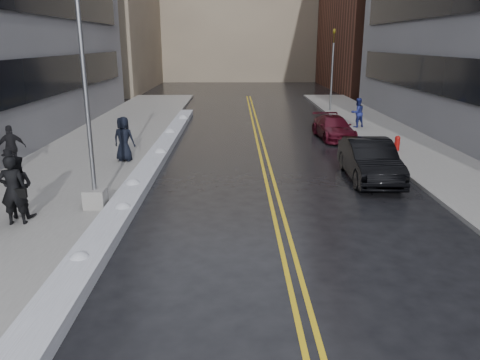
{
  "coord_description": "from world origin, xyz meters",
  "views": [
    {
      "loc": [
        1.14,
        -12.11,
        5.21
      ],
      "look_at": [
        1.28,
        1.13,
        1.3
      ],
      "focal_mm": 35.0,
      "sensor_mm": 36.0,
      "label": 1
    }
  ],
  "objects_px": {
    "pedestrian_east": "(358,113)",
    "pedestrian_d": "(12,148)",
    "lamppost": "(89,134)",
    "fire_hydrant": "(397,142)",
    "pedestrian_fedora": "(13,190)",
    "pedestrian_b": "(18,187)",
    "pedestrian_c": "(124,139)",
    "car_maroon": "(333,128)",
    "car_black": "(370,160)",
    "traffic_signal": "(332,67)"
  },
  "relations": [
    {
      "from": "traffic_signal",
      "to": "car_maroon",
      "type": "bearing_deg",
      "value": -100.17
    },
    {
      "from": "pedestrian_b",
      "to": "fire_hydrant",
      "type": "bearing_deg",
      "value": -143.51
    },
    {
      "from": "pedestrian_fedora",
      "to": "pedestrian_east",
      "type": "height_order",
      "value": "pedestrian_fedora"
    },
    {
      "from": "lamppost",
      "to": "pedestrian_d",
      "type": "bearing_deg",
      "value": 135.07
    },
    {
      "from": "pedestrian_b",
      "to": "car_maroon",
      "type": "height_order",
      "value": "pedestrian_b"
    },
    {
      "from": "pedestrian_east",
      "to": "car_maroon",
      "type": "xyz_separation_m",
      "value": [
        -2.03,
        -2.84,
        -0.42
      ]
    },
    {
      "from": "fire_hydrant",
      "to": "pedestrian_b",
      "type": "height_order",
      "value": "pedestrian_b"
    },
    {
      "from": "fire_hydrant",
      "to": "pedestrian_b",
      "type": "xyz_separation_m",
      "value": [
        -14.32,
        -8.79,
        0.54
      ]
    },
    {
      "from": "pedestrian_c",
      "to": "car_maroon",
      "type": "bearing_deg",
      "value": -138.65
    },
    {
      "from": "lamppost",
      "to": "fire_hydrant",
      "type": "xyz_separation_m",
      "value": [
        12.3,
        8.0,
        -1.98
      ]
    },
    {
      "from": "fire_hydrant",
      "to": "car_black",
      "type": "bearing_deg",
      "value": -120.13
    },
    {
      "from": "car_black",
      "to": "car_maroon",
      "type": "xyz_separation_m",
      "value": [
        0.25,
        8.17,
        -0.17
      ]
    },
    {
      "from": "traffic_signal",
      "to": "pedestrian_east",
      "type": "bearing_deg",
      "value": -88.58
    },
    {
      "from": "pedestrian_b",
      "to": "pedestrian_c",
      "type": "bearing_deg",
      "value": -97.89
    },
    {
      "from": "lamppost",
      "to": "traffic_signal",
      "type": "bearing_deg",
      "value": 61.79
    },
    {
      "from": "pedestrian_d",
      "to": "car_maroon",
      "type": "relative_size",
      "value": 0.43
    },
    {
      "from": "pedestrian_d",
      "to": "lamppost",
      "type": "bearing_deg",
      "value": 111.83
    },
    {
      "from": "pedestrian_east",
      "to": "pedestrian_b",
      "type": "bearing_deg",
      "value": 26.86
    },
    {
      "from": "fire_hydrant",
      "to": "pedestrian_fedora",
      "type": "relative_size",
      "value": 0.36
    },
    {
      "from": "pedestrian_c",
      "to": "pedestrian_d",
      "type": "distance_m",
      "value": 4.49
    },
    {
      "from": "pedestrian_fedora",
      "to": "fire_hydrant",
      "type": "bearing_deg",
      "value": -156.21
    },
    {
      "from": "pedestrian_fedora",
      "to": "car_maroon",
      "type": "xyz_separation_m",
      "value": [
        11.83,
        13.07,
        -0.55
      ]
    },
    {
      "from": "traffic_signal",
      "to": "pedestrian_east",
      "type": "xyz_separation_m",
      "value": [
        0.19,
        -7.47,
        -2.36
      ]
    },
    {
      "from": "pedestrian_b",
      "to": "pedestrian_d",
      "type": "xyz_separation_m",
      "value": [
        -2.68,
        5.48,
        -0.02
      ]
    },
    {
      "from": "traffic_signal",
      "to": "pedestrian_c",
      "type": "height_order",
      "value": "traffic_signal"
    },
    {
      "from": "pedestrian_b",
      "to": "lamppost",
      "type": "bearing_deg",
      "value": -153.6
    },
    {
      "from": "traffic_signal",
      "to": "pedestrian_fedora",
      "type": "height_order",
      "value": "traffic_signal"
    },
    {
      "from": "pedestrian_b",
      "to": "car_maroon",
      "type": "distance_m",
      "value": 17.3
    },
    {
      "from": "pedestrian_fedora",
      "to": "car_black",
      "type": "relative_size",
      "value": 0.43
    },
    {
      "from": "traffic_signal",
      "to": "car_maroon",
      "type": "xyz_separation_m",
      "value": [
        -1.85,
        -10.31,
        -2.78
      ]
    },
    {
      "from": "car_maroon",
      "to": "lamppost",
      "type": "bearing_deg",
      "value": -134.36
    },
    {
      "from": "pedestrian_b",
      "to": "pedestrian_c",
      "type": "relative_size",
      "value": 0.96
    },
    {
      "from": "lamppost",
      "to": "fire_hydrant",
      "type": "relative_size",
      "value": 10.45
    },
    {
      "from": "pedestrian_b",
      "to": "pedestrian_d",
      "type": "height_order",
      "value": "pedestrian_b"
    },
    {
      "from": "traffic_signal",
      "to": "pedestrian_b",
      "type": "height_order",
      "value": "traffic_signal"
    },
    {
      "from": "pedestrian_fedora",
      "to": "car_maroon",
      "type": "distance_m",
      "value": 17.64
    },
    {
      "from": "pedestrian_east",
      "to": "pedestrian_d",
      "type": "bearing_deg",
      "value": 9.82
    },
    {
      "from": "pedestrian_c",
      "to": "pedestrian_d",
      "type": "height_order",
      "value": "pedestrian_c"
    },
    {
      "from": "lamppost",
      "to": "traffic_signal",
      "type": "distance_m",
      "value": 24.98
    },
    {
      "from": "fire_hydrant",
      "to": "pedestrian_east",
      "type": "distance_m",
      "value": 6.55
    },
    {
      "from": "pedestrian_east",
      "to": "car_black",
      "type": "height_order",
      "value": "pedestrian_east"
    },
    {
      "from": "pedestrian_b",
      "to": "pedestrian_d",
      "type": "distance_m",
      "value": 6.1
    },
    {
      "from": "pedestrian_b",
      "to": "pedestrian_east",
      "type": "bearing_deg",
      "value": -127.49
    },
    {
      "from": "pedestrian_fedora",
      "to": "car_black",
      "type": "xyz_separation_m",
      "value": [
        11.58,
        4.9,
        -0.38
      ]
    },
    {
      "from": "pedestrian_c",
      "to": "pedestrian_fedora",
      "type": "bearing_deg",
      "value": 92.39
    },
    {
      "from": "pedestrian_d",
      "to": "car_black",
      "type": "bearing_deg",
      "value": 152.1
    },
    {
      "from": "fire_hydrant",
      "to": "pedestrian_fedora",
      "type": "distance_m",
      "value": 17.01
    },
    {
      "from": "lamppost",
      "to": "pedestrian_east",
      "type": "xyz_separation_m",
      "value": [
        11.99,
        14.53,
        -1.49
      ]
    },
    {
      "from": "pedestrian_b",
      "to": "car_maroon",
      "type": "xyz_separation_m",
      "value": [
        11.97,
        12.48,
        -0.47
      ]
    },
    {
      "from": "pedestrian_b",
      "to": "car_black",
      "type": "distance_m",
      "value": 12.49
    }
  ]
}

